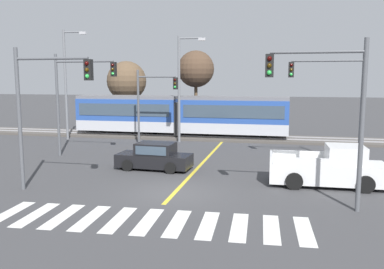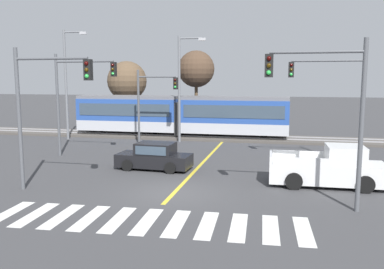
{
  "view_description": "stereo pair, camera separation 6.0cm",
  "coord_description": "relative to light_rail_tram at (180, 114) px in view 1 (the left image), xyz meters",
  "views": [
    {
      "loc": [
        4.59,
        -17.24,
        5.14
      ],
      "look_at": [
        -0.87,
        7.66,
        1.6
      ],
      "focal_mm": 38.0,
      "sensor_mm": 36.0,
      "label": 1
    },
    {
      "loc": [
        4.65,
        -17.22,
        5.14
      ],
      "look_at": [
        -0.87,
        7.66,
        1.6
      ],
      "focal_mm": 38.0,
      "sensor_mm": 36.0,
      "label": 2
    }
  ],
  "objects": [
    {
      "name": "lane_centre_line",
      "position": [
        3.99,
        -10.4,
        -2.05
      ],
      "size": [
        0.2,
        16.81,
        0.01
      ],
      "primitive_type": "cube",
      "color": "gold",
      "rests_on": "ground"
    },
    {
      "name": "track_bed",
      "position": [
        3.99,
        0.01,
        -1.96
      ],
      "size": [
        120.0,
        4.0,
        0.18
      ],
      "primitive_type": "cube",
      "color": "#4C4742",
      "rests_on": "ground"
    },
    {
      "name": "crosswalk_stripe_1",
      "position": [
        -0.41,
        -21.02,
        -2.04
      ],
      "size": [
        0.69,
        2.82,
        0.01
      ],
      "primitive_type": "cube",
      "rotation": [
        0.0,
        0.0,
        0.05
      ],
      "color": "silver",
      "rests_on": "ground"
    },
    {
      "name": "crosswalk_stripe_6",
      "position": [
        5.09,
        -20.75,
        -2.04
      ],
      "size": [
        0.69,
        2.82,
        0.01
      ],
      "primitive_type": "cube",
      "rotation": [
        0.0,
        0.0,
        0.05
      ],
      "color": "silver",
      "rests_on": "ground"
    },
    {
      "name": "crosswalk_stripe_0",
      "position": [
        -1.5,
        -21.07,
        -2.04
      ],
      "size": [
        0.69,
        2.82,
        0.01
      ],
      "primitive_type": "cube",
      "rotation": [
        0.0,
        0.0,
        0.05
      ],
      "color": "silver",
      "rests_on": "ground"
    },
    {
      "name": "traffic_light_near_left",
      "position": [
        -1.85,
        -17.96,
        2.2
      ],
      "size": [
        3.75,
        0.38,
        6.5
      ],
      "color": "#515459",
      "rests_on": "ground"
    },
    {
      "name": "crosswalk_stripe_3",
      "position": [
        1.79,
        -20.91,
        -2.04
      ],
      "size": [
        0.69,
        2.82,
        0.01
      ],
      "primitive_type": "cube",
      "rotation": [
        0.0,
        0.0,
        0.05
      ],
      "color": "silver",
      "rests_on": "ground"
    },
    {
      "name": "crosswalk_stripe_7",
      "position": [
        6.19,
        -20.7,
        -2.04
      ],
      "size": [
        0.69,
        2.82,
        0.01
      ],
      "primitive_type": "cube",
      "rotation": [
        0.0,
        0.0,
        0.05
      ],
      "color": "silver",
      "rests_on": "ground"
    },
    {
      "name": "rail_near",
      "position": [
        3.99,
        -0.71,
        -1.82
      ],
      "size": [
        120.0,
        0.08,
        0.1
      ],
      "primitive_type": "cube",
      "color": "#939399",
      "rests_on": "track_bed"
    },
    {
      "name": "rail_far",
      "position": [
        3.99,
        0.73,
        -1.82
      ],
      "size": [
        120.0,
        0.08,
        0.1
      ],
      "primitive_type": "cube",
      "color": "#939399",
      "rests_on": "track_bed"
    },
    {
      "name": "pickup_truck",
      "position": [
        10.95,
        -14.25,
        -1.21
      ],
      "size": [
        5.45,
        2.34,
        1.98
      ],
      "color": "silver",
      "rests_on": "ground"
    },
    {
      "name": "traffic_light_near_right",
      "position": [
        10.41,
        -17.97,
        2.28
      ],
      "size": [
        3.75,
        0.38,
        6.63
      ],
      "color": "#515459",
      "rests_on": "ground"
    },
    {
      "name": "bare_tree_far_west",
      "position": [
        -6.98,
        5.32,
        2.8
      ],
      "size": [
        4.04,
        4.04,
        6.88
      ],
      "color": "brown",
      "rests_on": "ground"
    },
    {
      "name": "crosswalk_stripe_4",
      "position": [
        2.89,
        -20.86,
        -2.04
      ],
      "size": [
        0.69,
        2.82,
        0.01
      ],
      "primitive_type": "cube",
      "rotation": [
        0.0,
        0.0,
        0.05
      ],
      "color": "silver",
      "rests_on": "ground"
    },
    {
      "name": "ground_plane",
      "position": [
        3.99,
        -17.01,
        -2.05
      ],
      "size": [
        200.0,
        200.0,
        0.0
      ],
      "primitive_type": "plane",
      "color": "#3D3D3F"
    },
    {
      "name": "crosswalk_stripe_5",
      "position": [
        3.99,
        -20.81,
        -2.04
      ],
      "size": [
        0.69,
        2.82,
        0.01
      ],
      "primitive_type": "cube",
      "rotation": [
        0.0,
        0.0,
        0.05
      ],
      "color": "silver",
      "rests_on": "ground"
    },
    {
      "name": "crosswalk_stripe_2",
      "position": [
        0.69,
        -20.96,
        -2.04
      ],
      "size": [
        0.69,
        2.82,
        0.01
      ],
      "primitive_type": "cube",
      "rotation": [
        0.0,
        0.0,
        0.05
      ],
      "color": "silver",
      "rests_on": "ground"
    },
    {
      "name": "crosswalk_stripe_8",
      "position": [
        7.29,
        -20.65,
        -2.04
      ],
      "size": [
        0.69,
        2.82,
        0.01
      ],
      "primitive_type": "cube",
      "rotation": [
        0.0,
        0.0,
        0.05
      ],
      "color": "silver",
      "rests_on": "ground"
    },
    {
      "name": "crosswalk_stripe_10",
      "position": [
        9.48,
        -20.54,
        -2.04
      ],
      "size": [
        0.69,
        2.82,
        0.01
      ],
      "primitive_type": "cube",
      "rotation": [
        0.0,
        0.0,
        0.05
      ],
      "color": "silver",
      "rests_on": "ground"
    },
    {
      "name": "street_lamp_west",
      "position": [
        -8.86,
        -3.18,
        3.07
      ],
      "size": [
        2.14,
        0.28,
        9.08
      ],
      "color": "slate",
      "rests_on": "ground"
    },
    {
      "name": "traffic_light_mid_right",
      "position": [
        11.75,
        -9.45,
        2.33
      ],
      "size": [
        4.25,
        0.38,
        6.71
      ],
      "color": "#515459",
      "rests_on": "ground"
    },
    {
      "name": "crosswalk_stripe_9",
      "position": [
        8.38,
        -20.59,
        -2.04
      ],
      "size": [
        0.69,
        2.82,
        0.01
      ],
      "primitive_type": "cube",
      "rotation": [
        0.0,
        0.0,
        0.05
      ],
      "color": "silver",
      "rests_on": "ground"
    },
    {
      "name": "bare_tree_west",
      "position": [
        0.47,
        4.47,
        3.93
      ],
      "size": [
        3.52,
        3.52,
        7.78
      ],
      "color": "brown",
      "rests_on": "ground"
    },
    {
      "name": "street_lamp_centre",
      "position": [
        0.78,
        -2.58,
        2.76
      ],
      "size": [
        2.25,
        0.28,
        8.44
      ],
      "color": "slate",
      "rests_on": "ground"
    },
    {
      "name": "traffic_light_mid_left",
      "position": [
        -4.41,
        -10.08,
        2.36
      ],
      "size": [
        4.25,
        0.38,
        6.7
      ],
      "color": "#515459",
      "rests_on": "ground"
    },
    {
      "name": "traffic_light_far_left",
      "position": [
        -1.19,
        -4.25,
        1.71
      ],
      "size": [
        3.25,
        0.38,
        5.79
      ],
      "color": "#515459",
      "rests_on": "ground"
    },
    {
      "name": "sedan_crossing",
      "position": [
        1.64,
        -12.58,
        -1.35
      ],
      "size": [
        4.29,
        2.1,
        1.52
      ],
      "color": "black",
      "rests_on": "ground"
    },
    {
      "name": "light_rail_tram",
      "position": [
        0.0,
        0.0,
        0.0
      ],
      "size": [
        18.5,
        2.64,
        3.43
      ],
      "color": "#B7BAC1",
      "rests_on": "track_bed"
    }
  ]
}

